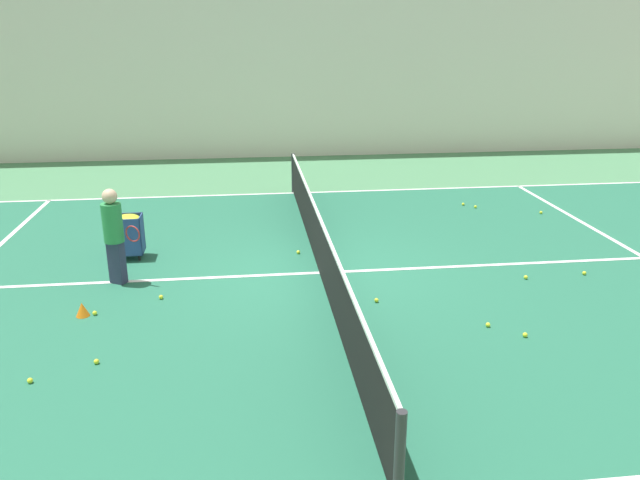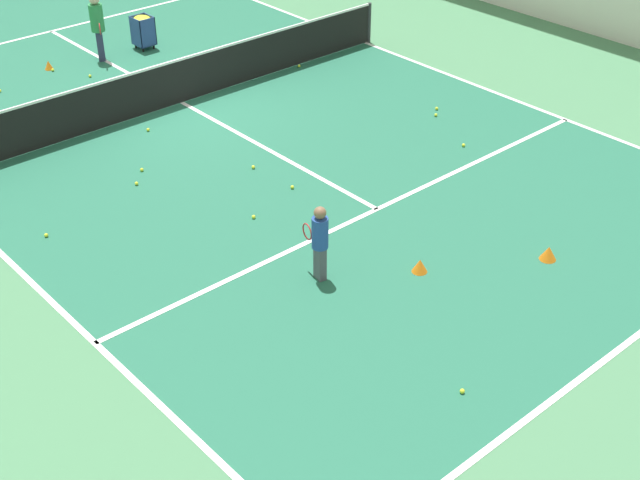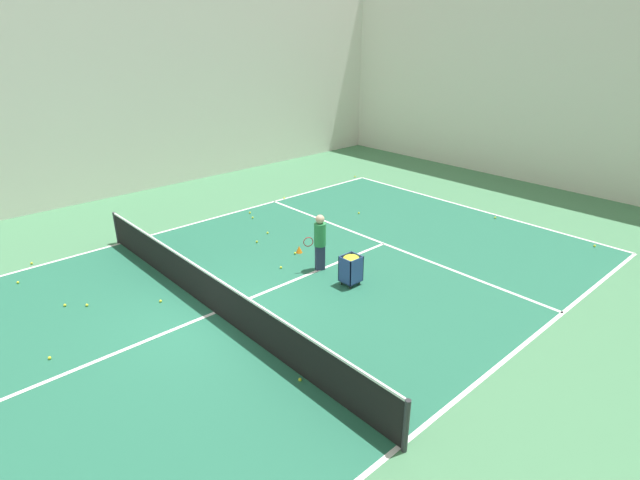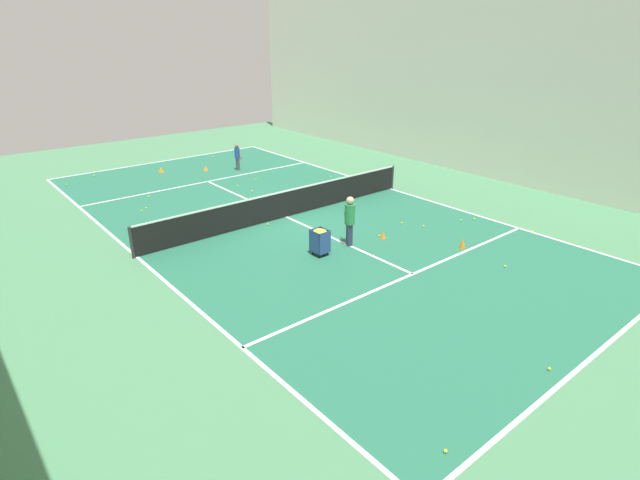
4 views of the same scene
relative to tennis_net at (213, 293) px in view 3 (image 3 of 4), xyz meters
name	(u,v)px [view 3 (image 3 of 4)]	position (x,y,z in m)	size (l,w,h in m)	color
ground_plane	(215,313)	(0.00, 0.00, -0.53)	(36.32, 36.32, 0.00)	#477F56
court_playing_area	(215,313)	(0.00, 0.00, -0.53)	(11.34, 22.47, 0.00)	#23664C
line_baseline_far	(471,208)	(0.00, 11.24, -0.53)	(11.34, 0.10, 0.00)	white
line_sideline_left	(120,244)	(-5.67, 0.00, -0.53)	(0.10, 22.47, 0.00)	white
line_sideline_right	(399,447)	(5.67, 0.00, -0.53)	(0.10, 22.47, 0.00)	white
line_service_far	(384,244)	(0.00, 6.18, -0.53)	(11.34, 0.10, 0.00)	white
line_centre_service	(215,313)	(0.00, 0.00, -0.53)	(0.10, 12.36, 0.00)	white
hall_enclosure_left	(44,91)	(-10.66, 0.00, 3.75)	(0.15, 32.62, 8.56)	silver
hall_enclosure_far	(550,82)	(0.00, 16.23, 3.75)	(21.18, 0.15, 8.56)	silver
tennis_net	(213,293)	(0.00, 0.00, 0.00)	(11.64, 0.10, 1.03)	#2D2D33
coach_at_net	(320,239)	(-0.03, 3.45, 0.41)	(0.45, 0.68, 1.65)	#2D3351
ball_cart	(351,265)	(1.19, 3.44, 0.05)	(0.46, 0.49, 0.85)	#2D478C
training_cone_0	(322,219)	(-2.67, 5.95, -0.37)	(0.20, 0.20, 0.32)	orange
training_cone_1	(299,249)	(-1.30, 3.76, -0.42)	(0.20, 0.20, 0.22)	orange
tennis_ball_0	(268,233)	(-3.16, 3.96, -0.50)	(0.07, 0.07, 0.07)	yellow
tennis_ball_2	(281,267)	(-0.81, 2.66, -0.50)	(0.07, 0.07, 0.07)	yellow
tennis_ball_3	(32,263)	(-5.91, -2.50, -0.50)	(0.07, 0.07, 0.07)	yellow
tennis_ball_4	(250,213)	(-5.19, 4.67, -0.50)	(0.07, 0.07, 0.07)	yellow
tennis_ball_5	(18,282)	(-4.86, -3.11, -0.50)	(0.07, 0.07, 0.07)	yellow
tennis_ball_6	(65,305)	(-2.75, -2.57, -0.50)	(0.07, 0.07, 0.07)	yellow
tennis_ball_8	(295,253)	(-1.29, 3.59, -0.50)	(0.07, 0.07, 0.07)	yellow
tennis_ball_9	(355,177)	(-5.93, 11.05, -0.50)	(0.07, 0.07, 0.07)	yellow
tennis_ball_10	(87,305)	(-2.39, -2.17, -0.50)	(0.07, 0.07, 0.07)	yellow
tennis_ball_11	(257,242)	(-2.79, 3.25, -0.50)	(0.07, 0.07, 0.07)	yellow
tennis_ball_12	(284,198)	(-5.68, 6.69, -0.50)	(0.07, 0.07, 0.07)	yellow
tennis_ball_13	(359,213)	(-2.45, 7.61, -0.50)	(0.07, 0.07, 0.07)	yellow
tennis_ball_14	(161,301)	(-1.35, -0.74, -0.50)	(0.07, 0.07, 0.07)	yellow
tennis_ball_15	(253,218)	(-4.69, 4.44, -0.50)	(0.07, 0.07, 0.07)	yellow
tennis_ball_16	(300,380)	(3.31, -0.12, -0.50)	(0.07, 0.07, 0.07)	yellow
tennis_ball_17	(595,246)	(4.62, 10.87, -0.50)	(0.07, 0.07, 0.07)	yellow
tennis_ball_19	(495,218)	(1.21, 10.87, -0.50)	(0.07, 0.07, 0.07)	yellow
tennis_ball_23	(250,324)	(1.03, 0.30, -0.50)	(0.07, 0.07, 0.07)	yellow
tennis_ball_26	(50,358)	(-0.72, -3.50, -0.50)	(0.07, 0.07, 0.07)	yellow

